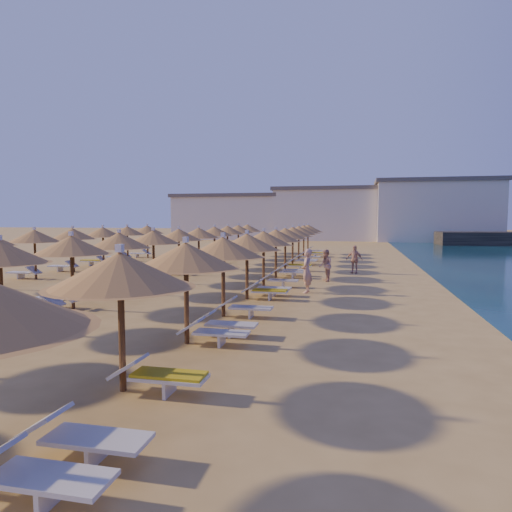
% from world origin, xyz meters
% --- Properties ---
extents(ground, '(220.00, 220.00, 0.00)m').
position_xyz_m(ground, '(0.00, 0.00, 0.00)').
color(ground, tan).
rests_on(ground, ground).
extents(hotel_blocks, '(44.19, 9.90, 8.10)m').
position_xyz_m(hotel_blocks, '(3.11, 47.38, 3.70)').
color(hotel_blocks, silver).
rests_on(hotel_blocks, ground).
extents(parasol_row_east, '(2.67, 37.82, 2.67)m').
position_xyz_m(parasol_row_east, '(2.01, 4.50, 2.16)').
color(parasol_row_east, brown).
rests_on(parasol_row_east, ground).
extents(parasol_row_west, '(2.67, 37.82, 2.67)m').
position_xyz_m(parasol_row_west, '(-3.36, 4.50, 2.16)').
color(parasol_row_west, brown).
rests_on(parasol_row_west, ground).
extents(parasol_row_inland, '(2.67, 25.04, 2.67)m').
position_xyz_m(parasol_row_inland, '(-9.85, 4.50, 2.16)').
color(parasol_row_inland, brown).
rests_on(parasol_row_inland, ground).
extents(loungers, '(15.00, 35.71, 0.66)m').
position_xyz_m(loungers, '(-2.49, 4.29, 0.34)').
color(loungers, white).
rests_on(loungers, ground).
extents(beachgoer_c, '(1.00, 0.66, 1.58)m').
position_xyz_m(beachgoer_c, '(5.99, 8.89, 0.79)').
color(beachgoer_c, tan).
rests_on(beachgoer_c, ground).
extents(beachgoer_a, '(0.46, 0.68, 1.84)m').
position_xyz_m(beachgoer_a, '(4.09, 1.65, 0.92)').
color(beachgoer_a, tan).
rests_on(beachgoer_a, ground).
extents(beachgoer_b, '(0.75, 0.88, 1.57)m').
position_xyz_m(beachgoer_b, '(4.63, 5.32, 0.79)').
color(beachgoer_b, tan).
rests_on(beachgoer_b, ground).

